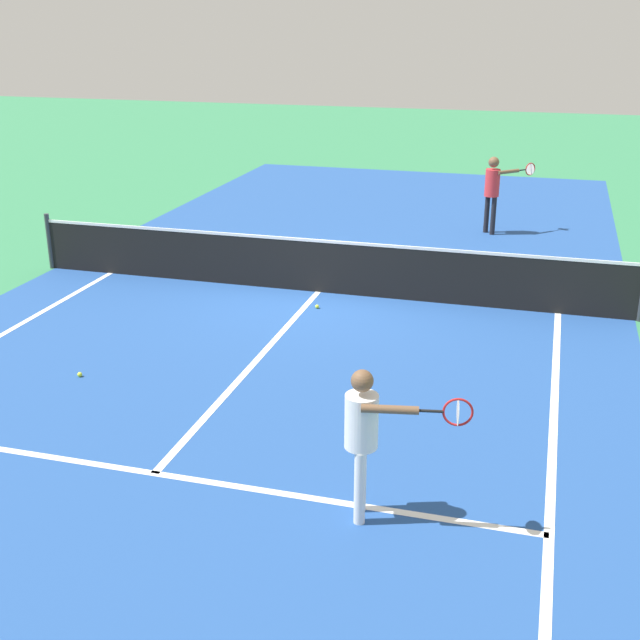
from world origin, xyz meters
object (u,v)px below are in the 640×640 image
player_far (493,186)px  tennis_ball_mid_court (80,375)px  tennis_ball_near_net (317,307)px  net (318,265)px  player_near (364,429)px

player_far → tennis_ball_mid_court: 10.59m
tennis_ball_near_net → tennis_ball_mid_court: size_ratio=1.00×
tennis_ball_mid_court → net: bearing=64.2°
player_near → tennis_ball_mid_court: bearing=153.9°
player_near → player_far: player_far is taller
net → player_far: 5.69m
net → tennis_ball_mid_court: net is taller
net → player_far: bearing=63.1°
player_near → player_far: size_ratio=0.92×
tennis_ball_near_net → tennis_ball_mid_court: bearing=-123.5°
player_near → tennis_ball_near_net: 6.18m
tennis_ball_mid_court → tennis_ball_near_net: bearing=56.5°
player_near → tennis_ball_mid_court: size_ratio=23.75×
net → tennis_ball_mid_court: size_ratio=164.10×
player_near → tennis_ball_near_net: size_ratio=23.75×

